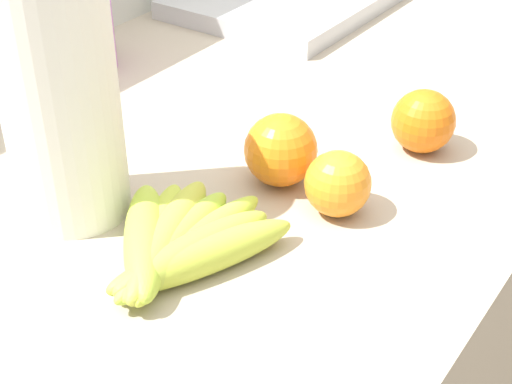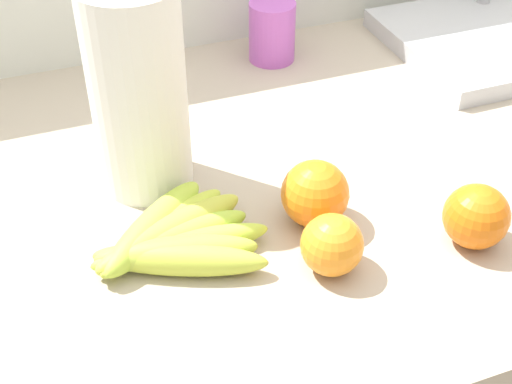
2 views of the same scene
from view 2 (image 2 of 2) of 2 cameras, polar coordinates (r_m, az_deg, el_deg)
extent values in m
cube|color=#ADA08C|center=(1.29, 6.71, -13.89)|extent=(1.92, 0.74, 0.94)
cube|color=silver|center=(1.42, 0.23, 2.73)|extent=(2.32, 0.06, 1.30)
ellipsoid|color=#B5C63F|center=(0.76, -6.21, -5.47)|extent=(0.19, 0.11, 0.04)
ellipsoid|color=#AABE3F|center=(0.77, -6.47, -4.96)|extent=(0.18, 0.08, 0.04)
ellipsoid|color=#AECE3F|center=(0.78, -6.06, -4.48)|extent=(0.20, 0.04, 0.03)
ellipsoid|color=#A8CD3F|center=(0.79, -6.72, -3.94)|extent=(0.19, 0.07, 0.04)
ellipsoid|color=#B8C13F|center=(0.80, -6.93, -3.31)|extent=(0.20, 0.10, 0.04)
ellipsoid|color=#B8CB3F|center=(0.80, -7.49, -3.17)|extent=(0.18, 0.12, 0.04)
ellipsoid|color=#AFCE3F|center=(0.80, -8.26, -2.81)|extent=(0.16, 0.15, 0.04)
sphere|color=orange|center=(0.81, 4.83, -0.14)|extent=(0.08, 0.08, 0.08)
sphere|color=orange|center=(0.82, 17.49, -1.90)|extent=(0.07, 0.07, 0.07)
sphere|color=orange|center=(0.76, 6.20, -4.30)|extent=(0.07, 0.07, 0.07)
cylinder|color=white|center=(0.84, -9.58, 8.06)|extent=(0.11, 0.11, 0.26)
cylinder|color=gray|center=(0.83, -9.69, 8.95)|extent=(0.02, 0.02, 0.29)
cylinder|color=#B556BF|center=(1.15, 1.31, 12.92)|extent=(0.07, 0.07, 0.10)
camera|label=1|loc=(0.37, -71.28, -5.47)|focal=52.58mm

